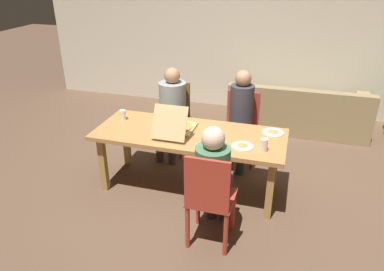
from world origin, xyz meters
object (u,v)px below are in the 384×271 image
(person_1, at_px, (171,105))
(chair_2, at_px, (209,198))
(chair_1, at_px, (175,116))
(pizza_box_0, at_px, (177,127))
(dining_table, at_px, (189,139))
(chair_0, at_px, (241,123))
(plate_2, at_px, (273,132))
(drinking_glass_1, at_px, (123,115))
(drinking_glass_0, at_px, (264,145))
(person_0, at_px, (240,112))
(person_2, at_px, (214,173))
(couch, at_px, (297,113))
(plate_1, at_px, (213,135))
(plate_0, at_px, (243,146))

(person_1, distance_m, chair_2, 1.89)
(chair_1, distance_m, pizza_box_0, 0.99)
(dining_table, relative_size, chair_0, 2.28)
(plate_2, height_order, drinking_glass_1, drinking_glass_1)
(drinking_glass_0, bearing_deg, drinking_glass_1, 169.33)
(chair_2, bearing_deg, drinking_glass_0, 60.00)
(dining_table, relative_size, person_1, 1.75)
(person_0, height_order, plate_2, person_0)
(pizza_box_0, height_order, plate_2, pizza_box_0)
(dining_table, bearing_deg, chair_0, 63.02)
(chair_1, xyz_separation_m, plate_2, (1.37, -0.65, 0.23))
(chair_1, distance_m, chair_2, 2.00)
(chair_1, relative_size, person_2, 0.81)
(chair_2, height_order, couch, chair_2)
(plate_1, height_order, couch, plate_1)
(person_0, bearing_deg, drinking_glass_0, -67.31)
(chair_2, bearing_deg, dining_table, 117.24)
(chair_1, height_order, chair_2, chair_2)
(person_0, xyz_separation_m, couch, (0.70, 1.38, -0.47))
(plate_0, distance_m, plate_2, 0.50)
(plate_0, xyz_separation_m, drinking_glass_1, (-1.49, 0.29, 0.05))
(dining_table, height_order, person_2, person_2)
(drinking_glass_0, bearing_deg, plate_1, 161.86)
(plate_0, relative_size, couch, 0.10)
(person_2, distance_m, plate_2, 1.07)
(pizza_box_0, height_order, plate_1, pizza_box_0)
(person_2, distance_m, couch, 2.94)
(plate_2, bearing_deg, chair_2, -111.53)
(plate_1, bearing_deg, plate_0, -24.45)
(person_1, distance_m, person_2, 1.74)
(drinking_glass_0, height_order, drinking_glass_1, drinking_glass_0)
(dining_table, height_order, chair_0, chair_0)
(dining_table, xyz_separation_m, pizza_box_0, (-0.15, 0.01, 0.13))
(plate_0, distance_m, drinking_glass_0, 0.22)
(pizza_box_0, distance_m, plate_2, 1.07)
(chair_0, bearing_deg, pizza_box_0, -124.53)
(chair_0, xyz_separation_m, person_2, (0.00, -1.59, 0.18))
(dining_table, xyz_separation_m, plate_1, (0.27, -0.01, 0.08))
(chair_0, distance_m, plate_1, 0.93)
(chair_0, xyz_separation_m, plate_1, (-0.18, -0.89, 0.21))
(dining_table, relative_size, couch, 1.00)
(pizza_box_0, xyz_separation_m, plate_0, (0.77, -0.18, -0.04))
(drinking_glass_1, bearing_deg, chair_0, 29.84)
(person_1, distance_m, plate_0, 1.44)
(chair_1, xyz_separation_m, chair_2, (0.93, -1.77, 0.02))
(person_0, xyz_separation_m, plate_1, (-0.18, -0.75, 0.00))
(dining_table, xyz_separation_m, drinking_glass_1, (-0.87, 0.12, 0.14))
(dining_table, distance_m, couch, 2.43)
(dining_table, xyz_separation_m, person_1, (-0.48, 0.76, 0.07))
(plate_2, bearing_deg, drinking_glass_1, -175.73)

